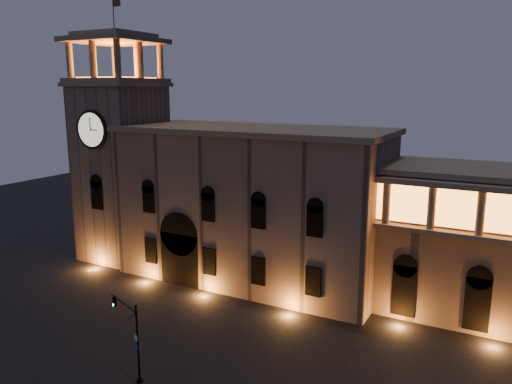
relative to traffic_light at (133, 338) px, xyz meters
The scene contains 4 objects.
ground 3.34m from the traffic_light, 88.03° to the left, with size 160.00×160.00×0.00m, color black.
government_building 23.23m from the traffic_light, 95.23° to the left, with size 30.80×12.80×17.60m.
clock_tower 31.10m from the traffic_light, 133.58° to the left, with size 9.80×9.80×32.40m.
traffic_light is the anchor object (origin of this frame).
Camera 1 is at (24.50, -26.70, 21.79)m, focal length 35.00 mm.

